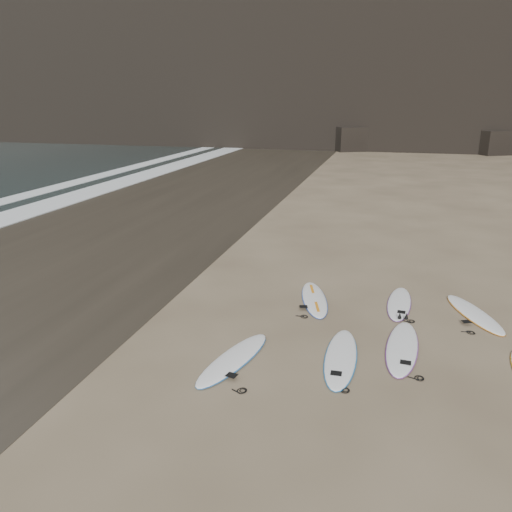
{
  "coord_description": "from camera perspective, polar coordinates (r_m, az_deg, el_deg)",
  "views": [
    {
      "loc": [
        -1.44,
        -10.1,
        5.33
      ],
      "look_at": [
        -4.57,
        1.59,
        1.5
      ],
      "focal_mm": 35.0,
      "sensor_mm": 36.0,
      "label": 1
    }
  ],
  "objects": [
    {
      "name": "surfboard_1",
      "position": [
        11.03,
        9.67,
        -11.31
      ],
      "size": [
        0.71,
        2.71,
        0.1
      ],
      "primitive_type": "ellipsoid",
      "rotation": [
        0.0,
        0.0,
        0.02
      ],
      "color": "white",
      "rests_on": "ground"
    },
    {
      "name": "surfboard_5",
      "position": [
        13.92,
        6.69,
        -4.87
      ],
      "size": [
        1.27,
        2.68,
        0.09
      ],
      "primitive_type": "ellipsoid",
      "rotation": [
        0.0,
        0.0,
        0.26
      ],
      "color": "white",
      "rests_on": "ground"
    },
    {
      "name": "surfboard_0",
      "position": [
        10.84,
        -2.58,
        -11.62
      ],
      "size": [
        1.27,
        2.71,
        0.09
      ],
      "primitive_type": "ellipsoid",
      "rotation": [
        0.0,
        0.0,
        -0.25
      ],
      "color": "white",
      "rests_on": "ground"
    },
    {
      "name": "ground",
      "position": [
        11.52,
        20.75,
        -11.26
      ],
      "size": [
        240.0,
        240.0,
        0.0
      ],
      "primitive_type": "plane",
      "color": "#897559",
      "rests_on": "ground"
    },
    {
      "name": "surfboard_7",
      "position": [
        14.09,
        23.67,
        -6.03
      ],
      "size": [
        1.53,
        2.6,
        0.09
      ],
      "primitive_type": "ellipsoid",
      "rotation": [
        0.0,
        0.0,
        0.38
      ],
      "color": "white",
      "rests_on": "ground"
    },
    {
      "name": "surfboard_6",
      "position": [
        14.1,
        16.05,
        -5.18
      ],
      "size": [
        0.75,
        2.49,
        0.09
      ],
      "primitive_type": "ellipsoid",
      "rotation": [
        0.0,
        0.0,
        -0.07
      ],
      "color": "white",
      "rests_on": "ground"
    },
    {
      "name": "wet_sand",
      "position": [
        23.8,
        -14.58,
        4.06
      ],
      "size": [
        12.0,
        200.0,
        0.01
      ],
      "primitive_type": "cube",
      "color": "#383026",
      "rests_on": "ground"
    },
    {
      "name": "foam_near",
      "position": [
        26.9,
        -24.9,
        4.55
      ],
      "size": [
        2.2,
        200.0,
        0.05
      ],
      "primitive_type": "cube",
      "color": "white",
      "rests_on": "ground"
    },
    {
      "name": "surfboard_2",
      "position": [
        11.74,
        16.37,
        -9.94
      ],
      "size": [
        0.86,
        2.78,
        0.1
      ],
      "primitive_type": "ellipsoid",
      "rotation": [
        0.0,
        0.0,
        -0.07
      ],
      "color": "white",
      "rests_on": "ground"
    }
  ]
}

